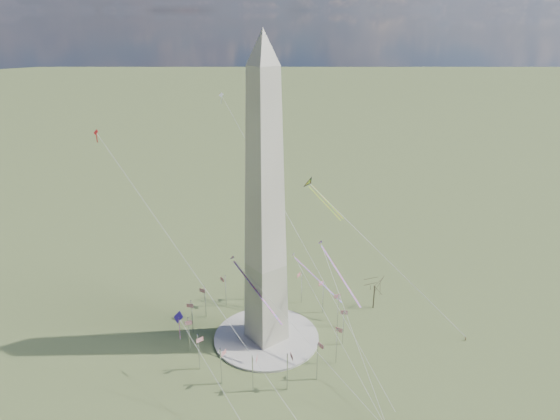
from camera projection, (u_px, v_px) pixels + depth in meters
ground at (266, 338)px, 171.75m from camera, size 2000.00×2000.00×0.00m
plaza at (266, 337)px, 171.60m from camera, size 36.00×36.00×0.80m
washington_monument at (265, 209)px, 153.91m from camera, size 15.56×15.56×100.00m
flagpole_ring at (266, 320)px, 169.04m from camera, size 54.40×54.40×13.00m
tree_near at (375, 284)px, 185.55m from camera, size 8.22×8.22×14.39m
person_east at (465, 339)px, 170.25m from camera, size 0.66×0.52×1.59m
kite_delta_black at (311, 185)px, 179.36m from camera, size 8.05×16.66×13.56m
kite_diamond_purple at (179, 320)px, 148.85m from camera, size 1.98×3.33×10.66m
kite_streamer_left at (334, 265)px, 157.31m from camera, size 2.96×21.16×14.52m
kite_streamer_mid at (249, 280)px, 160.13m from camera, size 4.54×23.36×16.08m
kite_streamer_right at (310, 272)px, 182.39m from camera, size 8.20×20.37×14.53m
kite_small_red at (96, 134)px, 151.40m from camera, size 1.04×1.71×4.10m
kite_small_white at (221, 96)px, 190.33m from camera, size 1.23×1.67×4.24m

